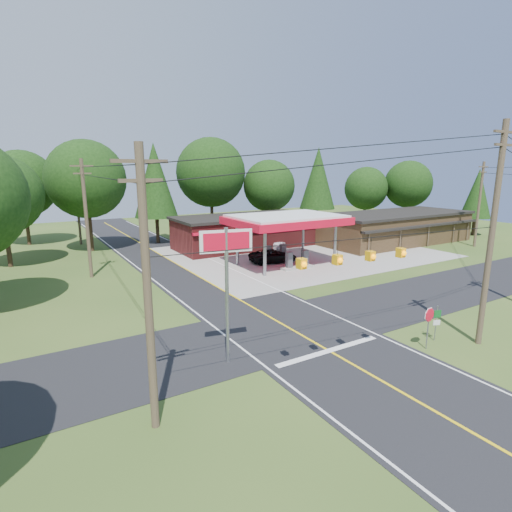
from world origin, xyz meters
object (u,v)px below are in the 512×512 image
gas_canopy (286,221)px  octagonal_stop_sign (429,318)px  big_stop_sign (227,265)px  suv_car (273,256)px  sedan_car (267,242)px

gas_canopy → octagonal_stop_sign: bearing=-103.3°
big_stop_sign → octagonal_stop_sign: bearing=-22.9°
octagonal_stop_sign → suv_car: bearing=79.0°
suv_car → sedan_car: sedan_car is taller
big_stop_sign → suv_car: bearing=50.7°
sedan_car → octagonal_stop_sign: size_ratio=1.96×
gas_canopy → suv_car: bearing=108.4°
sedan_car → gas_canopy: bearing=-139.1°
suv_car → octagonal_stop_sign: octagonal_stop_sign is taller
suv_car → big_stop_sign: bearing=150.6°
gas_canopy → suv_car: gas_canopy is taller
gas_canopy → sedan_car: gas_canopy is taller
sedan_car → big_stop_sign: 28.90m
gas_canopy → suv_car: size_ratio=2.22×
suv_car → octagonal_stop_sign: (-4.00, -20.51, 1.03)m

